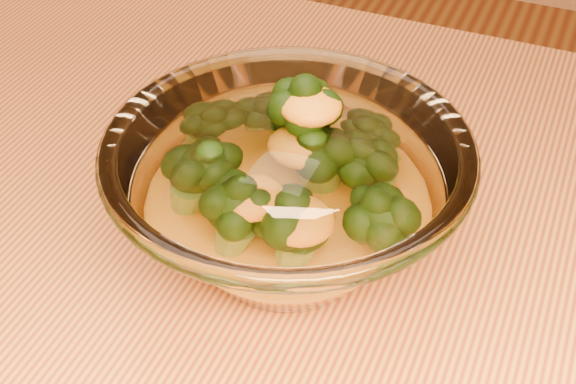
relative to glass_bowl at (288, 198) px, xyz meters
The scene contains 3 objects.
glass_bowl is the anchor object (origin of this frame).
cheese_sauce 0.02m from the glass_bowl, ahead, with size 0.13×0.13×0.04m, color #F4AF14.
broccoli_heap 0.02m from the glass_bowl, 109.34° to the left, with size 0.16×0.14×0.08m.
Camera 1 is at (0.11, -0.28, 1.12)m, focal length 50.00 mm.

